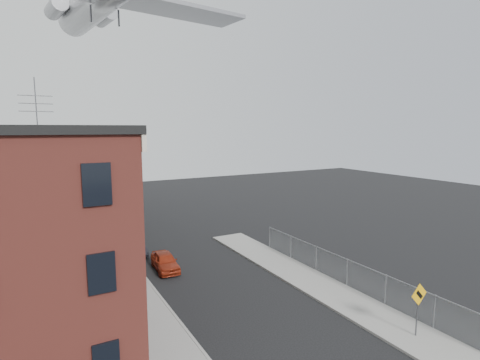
# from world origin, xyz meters

# --- Properties ---
(sidewalk_left) EXTENTS (3.00, 62.00, 0.12)m
(sidewalk_left) POSITION_xyz_m (-5.50, 24.00, 0.06)
(sidewalk_left) COLOR gray
(sidewalk_left) RESTS_ON ground
(sidewalk_right) EXTENTS (3.00, 26.00, 0.12)m
(sidewalk_right) POSITION_xyz_m (5.50, 6.00, 0.06)
(sidewalk_right) COLOR gray
(sidewalk_right) RESTS_ON ground
(curb_left) EXTENTS (0.15, 62.00, 0.14)m
(curb_left) POSITION_xyz_m (-4.05, 24.00, 0.07)
(curb_left) COLOR gray
(curb_left) RESTS_ON ground
(curb_right) EXTENTS (0.15, 26.00, 0.14)m
(curb_right) POSITION_xyz_m (4.05, 6.00, 0.07)
(curb_right) COLOR gray
(curb_right) RESTS_ON ground
(row_house_a) EXTENTS (11.98, 7.00, 10.30)m
(row_house_a) POSITION_xyz_m (-11.96, 16.50, 5.13)
(row_house_a) COLOR slate
(row_house_a) RESTS_ON ground
(row_house_b) EXTENTS (11.98, 7.00, 10.30)m
(row_house_b) POSITION_xyz_m (-11.96, 23.50, 5.13)
(row_house_b) COLOR gray
(row_house_b) RESTS_ON ground
(row_house_c) EXTENTS (11.98, 7.00, 10.30)m
(row_house_c) POSITION_xyz_m (-11.96, 30.50, 5.13)
(row_house_c) COLOR slate
(row_house_c) RESTS_ON ground
(row_house_d) EXTENTS (11.98, 7.00, 10.30)m
(row_house_d) POSITION_xyz_m (-11.96, 37.50, 5.13)
(row_house_d) COLOR gray
(row_house_d) RESTS_ON ground
(row_house_e) EXTENTS (11.98, 7.00, 10.30)m
(row_house_e) POSITION_xyz_m (-11.96, 44.50, 5.13)
(row_house_e) COLOR slate
(row_house_e) RESTS_ON ground
(chainlink_fence) EXTENTS (0.06, 18.06, 1.90)m
(chainlink_fence) POSITION_xyz_m (7.00, 5.00, 1.00)
(chainlink_fence) COLOR gray
(chainlink_fence) RESTS_ON ground
(warning_sign) EXTENTS (1.10, 0.11, 2.80)m
(warning_sign) POSITION_xyz_m (5.60, -1.03, 1.88)
(warning_sign) COLOR #515156
(warning_sign) RESTS_ON ground
(utility_pole) EXTENTS (1.80, 0.26, 9.00)m
(utility_pole) POSITION_xyz_m (-5.60, 18.00, 4.67)
(utility_pole) COLOR black
(utility_pole) RESTS_ON ground
(street_tree) EXTENTS (3.22, 3.20, 5.20)m
(street_tree) POSITION_xyz_m (-5.27, 27.92, 3.45)
(street_tree) COLOR black
(street_tree) RESTS_ON ground
(car_near) EXTENTS (1.78, 3.89, 1.29)m
(car_near) POSITION_xyz_m (-2.34, 13.62, 0.65)
(car_near) COLOR maroon
(car_near) RESTS_ON ground
(car_mid) EXTENTS (1.23, 3.45, 1.13)m
(car_mid) POSITION_xyz_m (-3.32, 18.12, 0.57)
(car_mid) COLOR black
(car_mid) RESTS_ON ground
(car_far) EXTENTS (1.68, 4.02, 1.16)m
(car_far) POSITION_xyz_m (-3.60, 35.18, 0.58)
(car_far) COLOR slate
(car_far) RESTS_ON ground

